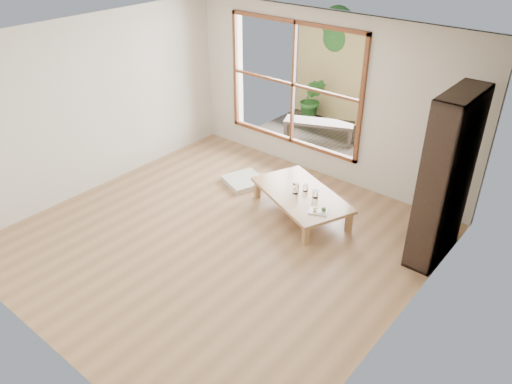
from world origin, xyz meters
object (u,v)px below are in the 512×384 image
at_px(food_tray, 319,211).
at_px(garden_bench, 319,124).
at_px(bookshelf, 446,179).
at_px(low_table, 301,196).

distance_m(food_tray, garden_bench, 2.96).
relative_size(bookshelf, food_tray, 7.21).
distance_m(bookshelf, food_tray, 1.65).
bearing_deg(bookshelf, garden_bench, 147.38).
bearing_deg(low_table, food_tray, -5.63).
height_order(low_table, garden_bench, garden_bench).
height_order(low_table, bookshelf, bookshelf).
height_order(bookshelf, garden_bench, bookshelf).
bearing_deg(food_tray, low_table, 127.08).
bearing_deg(food_tray, bookshelf, -2.61).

